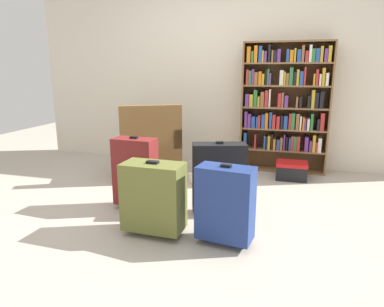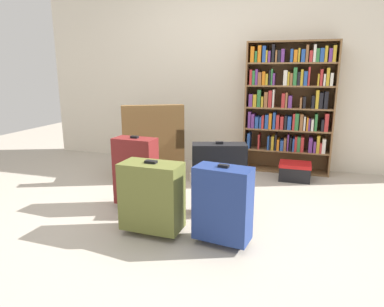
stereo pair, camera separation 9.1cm
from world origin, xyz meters
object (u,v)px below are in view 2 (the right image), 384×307
object	(u,v)px
bookshelf	(289,104)
armchair	(152,151)
suitcase_navy_blue	(223,204)
suitcase_olive	(152,196)
suitcase_black	(219,177)
mug	(193,177)
suitcase_dark_red	(136,171)
storage_box	(295,171)

from	to	relation	value
bookshelf	armchair	bearing A→B (deg)	-155.88
suitcase_navy_blue	armchair	bearing A→B (deg)	129.50
armchair	suitcase_olive	distance (m)	1.57
suitcase_black	mug	bearing A→B (deg)	120.73
armchair	suitcase_navy_blue	bearing A→B (deg)	-50.50
armchair	mug	xyz separation A→B (m)	(0.55, -0.07, -0.27)
mug	suitcase_black	xyz separation A→B (m)	(0.50, -0.83, 0.30)
mug	suitcase_dark_red	distance (m)	1.02
armchair	suitcase_dark_red	xyz separation A→B (m)	(0.27, -1.00, 0.05)
suitcase_dark_red	armchair	bearing A→B (deg)	105.12
armchair	suitcase_black	world-z (taller)	armchair
storage_box	suitcase_olive	world-z (taller)	suitcase_olive
mug	suitcase_olive	bearing A→B (deg)	-86.58
armchair	suitcase_black	xyz separation A→B (m)	(1.04, -0.90, 0.03)
bookshelf	suitcase_black	bearing A→B (deg)	-108.09
mug	suitcase_olive	world-z (taller)	suitcase_olive
bookshelf	suitcase_dark_red	world-z (taller)	bookshelf
bookshelf	suitcase_olive	distance (m)	2.40
bookshelf	suitcase_dark_red	bearing A→B (deg)	-127.37
bookshelf	suitcase_navy_blue	distance (m)	2.25
storage_box	suitcase_olive	xyz separation A→B (m)	(-1.06, -1.78, 0.21)
armchair	suitcase_navy_blue	size ratio (longest dim) A/B	1.52
bookshelf	suitcase_olive	world-z (taller)	bookshelf
armchair	storage_box	size ratio (longest dim) A/B	2.59
bookshelf	suitcase_black	world-z (taller)	bookshelf
mug	suitcase_dark_red	size ratio (longest dim) A/B	0.17
bookshelf	armchair	world-z (taller)	bookshelf
suitcase_black	suitcase_dark_red	bearing A→B (deg)	-173.02
bookshelf	suitcase_navy_blue	size ratio (longest dim) A/B	2.60
armchair	suitcase_olive	bearing A→B (deg)	-66.48
mug	suitcase_dark_red	bearing A→B (deg)	-106.58
armchair	mug	bearing A→B (deg)	-7.04
suitcase_dark_red	suitcase_black	world-z (taller)	suitcase_dark_red
armchair	suitcase_dark_red	distance (m)	1.03
armchair	suitcase_navy_blue	world-z (taller)	armchair
mug	suitcase_olive	distance (m)	1.40
suitcase_olive	suitcase_black	bearing A→B (deg)	52.58
bookshelf	suitcase_navy_blue	world-z (taller)	bookshelf
suitcase_olive	suitcase_dark_red	bearing A→B (deg)	128.79
suitcase_dark_red	suitcase_olive	world-z (taller)	suitcase_dark_red
armchair	storage_box	world-z (taller)	armchair
suitcase_dark_red	suitcase_black	size ratio (longest dim) A/B	1.03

